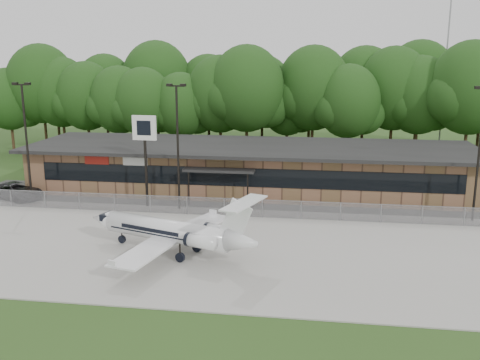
% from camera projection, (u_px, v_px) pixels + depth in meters
% --- Properties ---
extents(ground, '(160.00, 160.00, 0.00)m').
position_uv_depth(ground, '(193.00, 303.00, 27.48)').
color(ground, '#2B4A1A').
rests_on(ground, ground).
extents(apron, '(64.00, 18.00, 0.08)m').
position_uv_depth(apron, '(221.00, 248.00, 35.17)').
color(apron, '#9E9B93').
rests_on(apron, ground).
extents(parking_lot, '(50.00, 9.00, 0.06)m').
position_uv_depth(parking_lot, '(244.00, 202.00, 46.25)').
color(parking_lot, '#383835').
rests_on(parking_lot, ground).
extents(terminal, '(41.00, 11.65, 4.30)m').
position_uv_depth(terminal, '(251.00, 167.00, 50.03)').
color(terminal, brown).
rests_on(terminal, ground).
extents(fence, '(46.00, 0.04, 1.52)m').
position_uv_depth(fence, '(237.00, 208.00, 41.75)').
color(fence, gray).
rests_on(fence, ground).
extents(treeline, '(72.00, 12.00, 15.00)m').
position_uv_depth(treeline, '(269.00, 95.00, 66.20)').
color(treeline, '#1C3511').
rests_on(treeline, ground).
extents(radio_mast, '(0.20, 0.20, 25.00)m').
position_uv_depth(radio_mast, '(447.00, 54.00, 67.75)').
color(radio_mast, gray).
rests_on(radio_mast, ground).
extents(light_pole_left, '(1.55, 0.30, 10.23)m').
position_uv_depth(light_pole_left, '(26.00, 134.00, 44.51)').
color(light_pole_left, black).
rests_on(light_pole_left, ground).
extents(light_pole_mid, '(1.55, 0.30, 10.23)m').
position_uv_depth(light_pole_mid, '(178.00, 137.00, 42.69)').
color(light_pole_mid, black).
rests_on(light_pole_mid, ground).
extents(light_pole_right, '(1.55, 0.30, 10.23)m').
position_uv_depth(light_pole_right, '(480.00, 144.00, 39.48)').
color(light_pole_right, black).
rests_on(light_pole_right, ground).
extents(business_jet, '(12.44, 11.14, 4.24)m').
position_uv_depth(business_jet, '(173.00, 232.00, 33.68)').
color(business_jet, white).
rests_on(business_jet, ground).
extents(suv, '(5.81, 4.17, 1.47)m').
position_uv_depth(suv, '(16.00, 191.00, 46.98)').
color(suv, '#2B2A2D').
rests_on(suv, ground).
extents(pole_sign, '(2.02, 0.36, 7.66)m').
position_uv_depth(pole_sign, '(145.00, 138.00, 43.40)').
color(pole_sign, black).
rests_on(pole_sign, ground).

